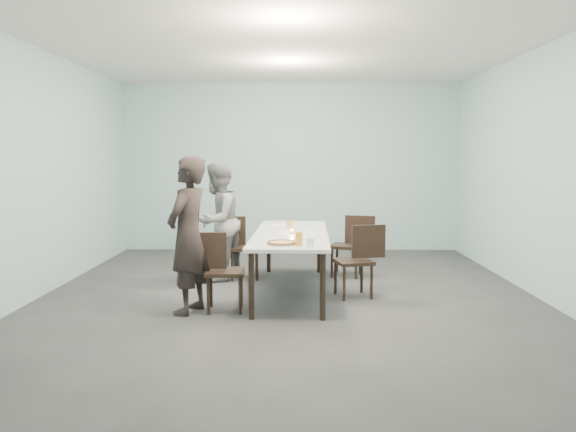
{
  "coord_description": "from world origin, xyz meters",
  "views": [
    {
      "loc": [
        0.07,
        -6.63,
        1.68
      ],
      "look_at": [
        0.0,
        -0.13,
        1.0
      ],
      "focal_mm": 35.0,
      "sensor_mm": 36.0,
      "label": 1
    }
  ],
  "objects_px": {
    "side_plate": "(300,239)",
    "water_tumbler": "(310,242)",
    "amber_tumbler": "(289,223)",
    "chair_far_right": "(352,241)",
    "pizza": "(282,243)",
    "chair_far_left": "(239,243)",
    "beer_glass": "(299,239)",
    "tealight": "(292,232)",
    "chair_near_left": "(218,266)",
    "chair_near_right": "(360,256)",
    "diner_near": "(188,235)",
    "diner_far": "(218,221)",
    "table": "(291,237)"
  },
  "relations": [
    {
      "from": "side_plate",
      "to": "water_tumbler",
      "type": "bearing_deg",
      "value": -79.36
    },
    {
      "from": "water_tumbler",
      "to": "amber_tumbler",
      "type": "xyz_separation_m",
      "value": [
        -0.24,
        1.72,
        -0.01
      ]
    },
    {
      "from": "chair_far_right",
      "to": "side_plate",
      "type": "height_order",
      "value": "chair_far_right"
    },
    {
      "from": "side_plate",
      "to": "pizza",
      "type": "bearing_deg",
      "value": -116.32
    },
    {
      "from": "water_tumbler",
      "to": "chair_far_right",
      "type": "bearing_deg",
      "value": 72.18
    },
    {
      "from": "chair_far_left",
      "to": "beer_glass",
      "type": "bearing_deg",
      "value": -71.28
    },
    {
      "from": "chair_far_right",
      "to": "chair_far_left",
      "type": "bearing_deg",
      "value": 21.82
    },
    {
      "from": "side_plate",
      "to": "amber_tumbler",
      "type": "xyz_separation_m",
      "value": [
        -0.14,
        1.18,
        0.04
      ]
    },
    {
      "from": "tealight",
      "to": "chair_near_left",
      "type": "bearing_deg",
      "value": -136.38
    },
    {
      "from": "chair_near_left",
      "to": "tealight",
      "type": "bearing_deg",
      "value": 40.03
    },
    {
      "from": "chair_near_left",
      "to": "chair_near_right",
      "type": "xyz_separation_m",
      "value": [
        1.63,
        0.66,
        0.0
      ]
    },
    {
      "from": "chair_near_left",
      "to": "diner_near",
      "type": "height_order",
      "value": "diner_near"
    },
    {
      "from": "chair_near_right",
      "to": "side_plate",
      "type": "height_order",
      "value": "chair_near_right"
    },
    {
      "from": "side_plate",
      "to": "beer_glass",
      "type": "distance_m",
      "value": 0.5
    },
    {
      "from": "beer_glass",
      "to": "side_plate",
      "type": "bearing_deg",
      "value": 88.06
    },
    {
      "from": "chair_near_left",
      "to": "beer_glass",
      "type": "relative_size",
      "value": 5.8
    },
    {
      "from": "beer_glass",
      "to": "tealight",
      "type": "relative_size",
      "value": 2.68
    },
    {
      "from": "chair_far_right",
      "to": "water_tumbler",
      "type": "xyz_separation_m",
      "value": [
        -0.65,
        -2.02,
        0.29
      ]
    },
    {
      "from": "pizza",
      "to": "amber_tumbler",
      "type": "xyz_separation_m",
      "value": [
        0.06,
        1.59,
        0.02
      ]
    },
    {
      "from": "diner_far",
      "to": "beer_glass",
      "type": "bearing_deg",
      "value": 54.77
    },
    {
      "from": "diner_near",
      "to": "amber_tumbler",
      "type": "height_order",
      "value": "diner_near"
    },
    {
      "from": "side_plate",
      "to": "tealight",
      "type": "relative_size",
      "value": 3.21
    },
    {
      "from": "table",
      "to": "chair_near_right",
      "type": "xyz_separation_m",
      "value": [
        0.83,
        -0.22,
        -0.19
      ]
    },
    {
      "from": "side_plate",
      "to": "water_tumbler",
      "type": "distance_m",
      "value": 0.54
    },
    {
      "from": "pizza",
      "to": "chair_far_left",
      "type": "bearing_deg",
      "value": 110.03
    },
    {
      "from": "chair_near_right",
      "to": "tealight",
      "type": "relative_size",
      "value": 15.54
    },
    {
      "from": "chair_far_left",
      "to": "beer_glass",
      "type": "relative_size",
      "value": 5.8
    },
    {
      "from": "pizza",
      "to": "side_plate",
      "type": "height_order",
      "value": "pizza"
    },
    {
      "from": "beer_glass",
      "to": "amber_tumbler",
      "type": "bearing_deg",
      "value": 94.16
    },
    {
      "from": "pizza",
      "to": "amber_tumbler",
      "type": "relative_size",
      "value": 4.25
    },
    {
      "from": "beer_glass",
      "to": "tealight",
      "type": "xyz_separation_m",
      "value": [
        -0.08,
        0.95,
        -0.05
      ]
    },
    {
      "from": "chair_near_right",
      "to": "chair_far_right",
      "type": "xyz_separation_m",
      "value": [
        0.02,
        1.14,
        0.0
      ]
    },
    {
      "from": "table",
      "to": "chair_far_right",
      "type": "height_order",
      "value": "chair_far_right"
    },
    {
      "from": "diner_far",
      "to": "beer_glass",
      "type": "relative_size",
      "value": 10.85
    },
    {
      "from": "beer_glass",
      "to": "amber_tumbler",
      "type": "height_order",
      "value": "beer_glass"
    },
    {
      "from": "water_tumbler",
      "to": "diner_far",
      "type": "bearing_deg",
      "value": 124.38
    },
    {
      "from": "diner_far",
      "to": "pizza",
      "type": "height_order",
      "value": "diner_far"
    },
    {
      "from": "pizza",
      "to": "water_tumbler",
      "type": "xyz_separation_m",
      "value": [
        0.3,
        -0.12,
        0.03
      ]
    },
    {
      "from": "diner_far",
      "to": "side_plate",
      "type": "height_order",
      "value": "diner_far"
    },
    {
      "from": "table",
      "to": "beer_glass",
      "type": "bearing_deg",
      "value": -85.15
    },
    {
      "from": "diner_near",
      "to": "water_tumbler",
      "type": "relative_size",
      "value": 18.85
    },
    {
      "from": "tealight",
      "to": "amber_tumbler",
      "type": "height_order",
      "value": "amber_tumbler"
    },
    {
      "from": "diner_near",
      "to": "chair_far_left",
      "type": "bearing_deg",
      "value": -174.24
    },
    {
      "from": "chair_far_left",
      "to": "pizza",
      "type": "bearing_deg",
      "value": -75.42
    },
    {
      "from": "tealight",
      "to": "table",
      "type": "bearing_deg",
      "value": 96.53
    },
    {
      "from": "diner_near",
      "to": "tealight",
      "type": "distance_m",
      "value": 1.4
    },
    {
      "from": "table",
      "to": "pizza",
      "type": "bearing_deg",
      "value": -95.65
    },
    {
      "from": "water_tumbler",
      "to": "amber_tumbler",
      "type": "bearing_deg",
      "value": 97.93
    },
    {
      "from": "amber_tumbler",
      "to": "diner_near",
      "type": "bearing_deg",
      "value": -124.19
    },
    {
      "from": "tealight",
      "to": "water_tumbler",
      "type": "bearing_deg",
      "value": -78.84
    }
  ]
}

